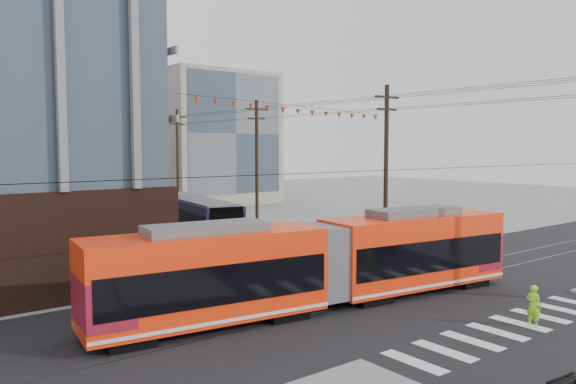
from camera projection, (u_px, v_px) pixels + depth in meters
name	position (u px, v px, depth m)	size (l,w,h in m)	color
ground	(443.00, 310.00, 23.84)	(160.00, 160.00, 0.00)	slate
bg_bldg_ne_near	(206.00, 139.00, 70.71)	(14.00, 14.00, 16.00)	gray
bg_bldg_ne_far	(153.00, 147.00, 87.71)	(16.00, 16.00, 14.00)	#8C99A5
utility_pole_far	(124.00, 158.00, 72.57)	(0.30, 0.30, 11.00)	black
streetcar	(322.00, 263.00, 24.14)	(20.03, 2.82, 3.86)	#FF310C
city_bus	(194.00, 221.00, 39.55)	(2.63, 12.15, 3.44)	#251540
parked_car_silver	(188.00, 258.00, 31.38)	(1.49, 4.26, 1.40)	#A6A6A6
parked_car_white	(146.00, 248.00, 34.16)	(2.14, 5.28, 1.53)	#B9B9B9
parked_car_grey	(120.00, 238.00, 38.41)	(2.27, 4.93, 1.37)	slate
pedestrian	(534.00, 306.00, 21.56)	(0.60, 0.39, 1.64)	#A0FD2A
jersey_barrier	(375.00, 243.00, 38.07)	(0.91, 4.04, 0.81)	slate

